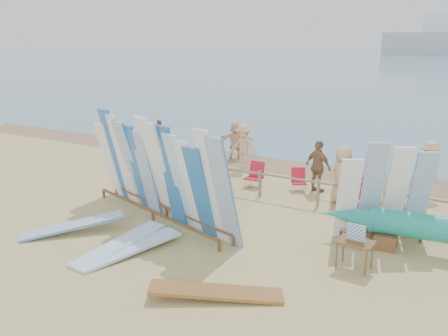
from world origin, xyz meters
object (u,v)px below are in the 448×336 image
Objects in this scene: flat_board_b at (130,254)px; beachgoer_8 at (399,180)px; stroller at (367,192)px; side_surfboard_rack at (384,196)px; beachgoer_4 at (318,167)px; beachgoer_7 at (379,175)px; beachgoer_extra_1 at (159,136)px; flat_board_a at (120,250)px; beach_chair_right at (299,184)px; beachgoer_3 at (243,147)px; main_surfboard_rack at (158,174)px; flat_board_e at (73,233)px; beachgoer_11 at (235,141)px; beachgoer_9 at (429,169)px; beachgoer_6 at (342,175)px; beachgoer_0 at (200,151)px; beach_chair_left at (254,180)px; vendor_table at (354,254)px; flat_board_c at (216,298)px.

beachgoer_8 is at bearing 70.90° from flat_board_b.
side_surfboard_rack is at bearing -62.96° from stroller.
beachgoer_7 is at bearing -147.94° from beachgoer_4.
beachgoer_4 is (8.32, -2.00, 0.12)m from beachgoer_extra_1.
beach_chair_right is (2.03, 6.78, 0.23)m from flat_board_a.
beachgoer_7 is at bearing -137.67° from beachgoer_8.
beachgoer_3 is (4.73, -0.66, 0.14)m from beachgoer_extra_1.
side_surfboard_rack is at bearing -3.01° from beachgoer_8.
stroller is at bearing 57.06° from main_surfboard_rack.
beachgoer_3 is (-6.41, 4.41, -0.29)m from side_surfboard_rack.
beachgoer_11 reaches higher than flat_board_e.
beach_chair_right is at bearing 110.45° from side_surfboard_rack.
beachgoer_11 is (-2.08, 9.69, 0.81)m from flat_board_a.
flat_board_a is 1.45× the size of beachgoer_9.
flat_board_a is 10.34m from beachgoer_9.
beachgoer_6 is at bearing -21.51° from beachgoer_3.
beachgoer_6 reaches higher than beachgoer_0.
beachgoer_4 is at bearing 16.76° from beach_chair_left.
beachgoer_3 is 1.00× the size of beachgoer_8.
vendor_table is 6.55m from beach_chair_left.
beachgoer_8 is at bearing 54.21° from main_surfboard_rack.
beachgoer_0 is at bearing 142.48° from beach_chair_right.
main_surfboard_rack is 5.83m from vendor_table.
vendor_table is 0.40× the size of flat_board_a.
flat_board_c is at bearing -21.39° from beachgoer_8.
flat_board_e is 9.55m from beachgoer_11.
flat_board_b is (0.37, -0.03, 0.00)m from flat_board_a.
vendor_table is at bearing 25.98° from flat_board_a.
beachgoer_extra_1 reaches higher than flat_board_b.
beachgoer_4 is at bearing -14.69° from beach_chair_right.
main_surfboard_rack is 2.24× the size of flat_board_e.
beachgoer_extra_1 is (-3.85, 8.78, 0.77)m from flat_board_e.
vendor_table is (-0.16, -1.97, -0.85)m from side_surfboard_rack.
beach_chair_right is 4.41m from beachgoer_0.
beachgoer_11 is at bearing 131.59° from beachgoer_3.
beachgoer_extra_1 is at bearing 151.71° from vendor_table.
side_surfboard_rack reaches higher than flat_board_b.
beachgoer_11 is at bearing 158.17° from stroller.
beachgoer_8 reaches higher than beachgoer_7.
beach_chair_right is at bearing 85.18° from beachgoer_9.
flat_board_e is at bearing 78.95° from beachgoer_4.
main_surfboard_rack is at bearing 22.51° from flat_board_c.
beachgoer_extra_1 is at bearing 16.22° from beachgoer_7.
vendor_table is at bearing -6.04° from beachgoer_8.
flat_board_c is at bearing 106.05° from beachgoer_7.
stroller is at bearing 117.09° from beachgoer_9.
flat_board_b is at bearing -52.95° from main_surfboard_rack.
beachgoer_6 is (3.31, 6.25, 0.93)m from flat_board_b.
side_surfboard_rack is 1.72× the size of beachgoer_extra_1.
vendor_table is 0.97× the size of stroller.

